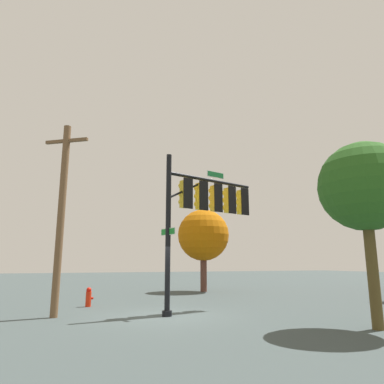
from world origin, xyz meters
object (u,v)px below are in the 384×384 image
at_px(tree_near, 364,187).
at_px(fire_hydrant, 89,297).
at_px(tree_far, 203,235).
at_px(utility_pole, 61,213).
at_px(signal_pole_assembly, 206,204).

bearing_deg(tree_near, fire_hydrant, 130.34).
distance_m(tree_near, tree_far, 14.44).
bearing_deg(utility_pole, fire_hydrant, 63.13).
relative_size(utility_pole, fire_hydrant, 8.65).
height_order(fire_hydrant, tree_near, tree_near).
distance_m(signal_pole_assembly, fire_hydrant, 6.68).
bearing_deg(tree_far, fire_hydrant, -144.26).
height_order(utility_pole, tree_near, utility_pole).
xyz_separation_m(signal_pole_assembly, tree_far, (3.75, 9.15, -0.54)).
distance_m(fire_hydrant, tree_far, 10.40).
xyz_separation_m(fire_hydrant, tree_far, (7.99, 5.75, 3.36)).
relative_size(utility_pole, tree_far, 1.29).
distance_m(signal_pole_assembly, tree_near, 6.13).
xyz_separation_m(signal_pole_assembly, tree_near, (3.13, -5.27, -0.08)).
bearing_deg(utility_pole, signal_pole_assembly, -6.01).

